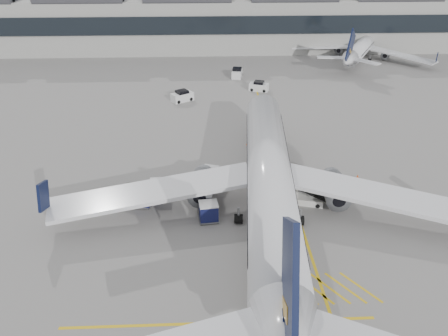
{
  "coord_description": "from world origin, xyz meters",
  "views": [
    {
      "loc": [
        1.49,
        -31.39,
        24.12
      ],
      "look_at": [
        3.03,
        5.11,
        4.0
      ],
      "focal_mm": 35.0,
      "sensor_mm": 36.0,
      "label": 1
    }
  ],
  "objects_px": {
    "airliner_main": "(270,180)",
    "pushback_tug": "(133,193)",
    "baggage_cart_a": "(209,211)",
    "ramp_agent_a": "(258,184)",
    "ramp_agent_b": "(252,184)",
    "belt_loader": "(303,198)"
  },
  "relations": [
    {
      "from": "airliner_main",
      "to": "pushback_tug",
      "type": "height_order",
      "value": "airliner_main"
    },
    {
      "from": "baggage_cart_a",
      "to": "pushback_tug",
      "type": "relative_size",
      "value": 0.68
    },
    {
      "from": "ramp_agent_a",
      "to": "baggage_cart_a",
      "type": "bearing_deg",
      "value": -171.68
    },
    {
      "from": "ramp_agent_b",
      "to": "pushback_tug",
      "type": "xyz_separation_m",
      "value": [
        -12.19,
        -1.13,
        -0.1
      ]
    },
    {
      "from": "airliner_main",
      "to": "ramp_agent_b",
      "type": "distance_m",
      "value": 4.81
    },
    {
      "from": "airliner_main",
      "to": "ramp_agent_a",
      "type": "bearing_deg",
      "value": 102.64
    },
    {
      "from": "pushback_tug",
      "to": "airliner_main",
      "type": "bearing_deg",
      "value": -7.55
    },
    {
      "from": "belt_loader",
      "to": "baggage_cart_a",
      "type": "xyz_separation_m",
      "value": [
        -9.42,
        -2.72,
        0.48
      ]
    },
    {
      "from": "belt_loader",
      "to": "ramp_agent_a",
      "type": "xyz_separation_m",
      "value": [
        -4.19,
        2.4,
        0.31
      ]
    },
    {
      "from": "airliner_main",
      "to": "ramp_agent_b",
      "type": "height_order",
      "value": "airliner_main"
    },
    {
      "from": "ramp_agent_b",
      "to": "pushback_tug",
      "type": "bearing_deg",
      "value": -22.31
    },
    {
      "from": "ramp_agent_a",
      "to": "pushback_tug",
      "type": "bearing_deg",
      "value": 148.81
    },
    {
      "from": "airliner_main",
      "to": "ramp_agent_b",
      "type": "xyz_separation_m",
      "value": [
        -1.14,
        3.82,
        -2.69
      ]
    },
    {
      "from": "ramp_agent_a",
      "to": "pushback_tug",
      "type": "distance_m",
      "value": 12.86
    },
    {
      "from": "airliner_main",
      "to": "baggage_cart_a",
      "type": "bearing_deg",
      "value": -161.96
    },
    {
      "from": "pushback_tug",
      "to": "belt_loader",
      "type": "bearing_deg",
      "value": -0.53
    },
    {
      "from": "ramp_agent_a",
      "to": "pushback_tug",
      "type": "xyz_separation_m",
      "value": [
        -12.81,
        -1.09,
        -0.15
      ]
    },
    {
      "from": "belt_loader",
      "to": "pushback_tug",
      "type": "xyz_separation_m",
      "value": [
        -17.0,
        1.31,
        0.15
      ]
    },
    {
      "from": "belt_loader",
      "to": "pushback_tug",
      "type": "height_order",
      "value": "belt_loader"
    },
    {
      "from": "airliner_main",
      "to": "pushback_tug",
      "type": "xyz_separation_m",
      "value": [
        -13.33,
        2.69,
        -2.79
      ]
    },
    {
      "from": "ramp_agent_a",
      "to": "ramp_agent_b",
      "type": "distance_m",
      "value": 0.63
    },
    {
      "from": "baggage_cart_a",
      "to": "ramp_agent_b",
      "type": "bearing_deg",
      "value": 41.39
    }
  ]
}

